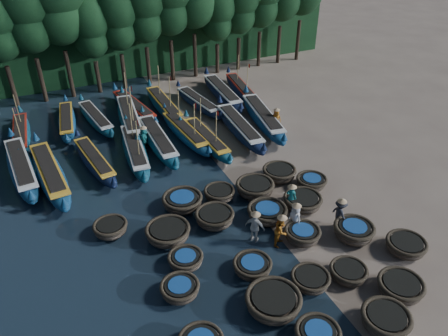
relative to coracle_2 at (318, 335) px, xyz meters
name	(u,v)px	position (x,y,z in m)	size (l,w,h in m)	color
ground	(249,202)	(1.84, 9.34, -0.41)	(120.00, 120.00, 0.00)	#7E6E5C
foliage_wall	(133,20)	(1.84, 32.84, 4.59)	(40.00, 3.00, 10.00)	black
coracle_2	(318,335)	(0.00, 0.00, 0.00)	(2.13, 2.13, 0.71)	#4B3E2F
coracle_3	(386,320)	(2.94, -0.63, 0.05)	(2.16, 2.16, 0.81)	#4B3E2F
coracle_4	(400,287)	(4.83, 0.49, 0.01)	(2.56, 2.56, 0.74)	#4B3E2F
coracle_6	(273,302)	(-0.79, 2.16, 0.05)	(2.95, 2.95, 0.81)	#4B3E2F
coracle_7	(310,279)	(1.44, 2.60, -0.05)	(1.84, 1.84, 0.64)	#4B3E2F
coracle_8	(348,272)	(3.32, 2.23, -0.05)	(1.80, 1.80, 0.64)	#4B3E2F
coracle_9	(406,245)	(7.06, 2.43, -0.01)	(2.07, 2.07, 0.70)	#4B3E2F
coracle_10	(180,289)	(-4.18, 4.58, -0.02)	(1.99, 1.99, 0.68)	#4B3E2F
coracle_11	(186,259)	(-3.29, 6.22, -0.04)	(1.96, 1.96, 0.64)	#4B3E2F
coracle_12	(252,266)	(-0.58, 4.45, -0.03)	(2.10, 2.10, 0.66)	#4B3E2F
coracle_13	(302,234)	(2.81, 5.32, 0.01)	(2.27, 2.27, 0.74)	#4B3E2F
coracle_14	(354,231)	(5.32, 4.33, 0.08)	(2.61, 2.61, 0.84)	#4B3E2F
coracle_15	(168,232)	(-3.45, 8.37, 0.03)	(2.87, 2.87, 0.77)	#4B3E2F
coracle_16	(215,217)	(-0.76, 8.45, 0.03)	(2.19, 2.19, 0.78)	#4B3E2F
coracle_17	(267,212)	(2.03, 7.60, 0.04)	(2.43, 2.43, 0.78)	#4B3E2F
coracle_18	(303,201)	(4.37, 7.63, 0.03)	(2.32, 2.32, 0.77)	#4B3E2F
coracle_19	(312,182)	(5.97, 9.07, 0.01)	(2.13, 2.13, 0.72)	#4B3E2F
coracle_20	(111,228)	(-6.06, 10.00, -0.01)	(1.83, 1.83, 0.71)	#4B3E2F
coracle_21	(182,201)	(-1.84, 10.53, 0.05)	(2.42, 2.42, 0.80)	#4B3E2F
coracle_22	(219,193)	(0.41, 10.40, -0.02)	(1.84, 1.84, 0.69)	#4B3E2F
coracle_23	(255,188)	(2.51, 9.91, 0.07)	(2.64, 2.64, 0.85)	#4B3E2F
coracle_24	(279,173)	(4.67, 10.71, 0.03)	(2.17, 2.17, 0.78)	#4B3E2F
long_boat_0	(22,167)	(-9.87, 17.96, 0.18)	(2.22, 8.77, 1.55)	navy
long_boat_1	(50,173)	(-8.33, 16.48, 0.18)	(2.29, 8.86, 1.57)	navy
long_boat_2	(95,161)	(-5.51, 16.98, 0.08)	(2.28, 7.35, 1.30)	#0D1433
long_boat_3	(135,150)	(-2.80, 17.07, 0.14)	(2.30, 8.12, 3.47)	navy
long_boat_4	(158,140)	(-0.96, 17.77, 0.15)	(1.65, 8.44, 1.49)	navy
long_boat_5	(185,132)	(1.20, 18.10, 0.12)	(1.96, 7.81, 3.33)	navy
long_boat_6	(206,139)	(2.22, 16.56, 0.09)	(1.63, 7.51, 3.19)	navy
long_boat_7	(239,127)	(5.07, 17.04, 0.16)	(2.03, 8.57, 1.51)	#0D1433
long_boat_8	(263,117)	(7.41, 17.69, 0.19)	(3.04, 8.91, 1.59)	navy
long_boat_9	(21,134)	(-9.62, 22.89, 0.08)	(1.75, 7.36, 3.13)	navy
long_boat_10	(67,121)	(-6.30, 23.66, 0.07)	(2.15, 7.20, 1.28)	navy
long_boat_11	(96,118)	(-4.21, 23.20, 0.08)	(2.22, 7.26, 1.29)	navy
long_boat_12	(130,118)	(-1.89, 21.91, 0.19)	(2.60, 8.85, 3.79)	navy
long_boat_13	(134,107)	(-1.05, 23.73, 0.13)	(2.71, 7.95, 1.42)	navy
long_boat_14	(164,105)	(1.26, 23.13, 0.14)	(1.45, 8.19, 3.48)	navy
long_boat_15	(198,102)	(4.05, 22.56, 0.08)	(2.26, 7.30, 1.30)	#0D1433
long_boat_16	(222,93)	(6.62, 23.39, 0.16)	(2.02, 8.55, 1.51)	#0D1433
long_boat_17	(241,89)	(8.51, 23.63, 0.10)	(2.31, 7.48, 3.20)	#0D1433
fisherman_0	(295,217)	(2.87, 6.15, 0.50)	(0.62, 0.88, 1.92)	silver
fisherman_1	(291,196)	(3.65, 7.78, 0.51)	(0.68, 0.71, 1.83)	#1B716F
fisherman_2	(281,230)	(1.65, 5.58, 0.52)	(1.09, 1.06, 1.97)	#AC6117
fisherman_3	(340,213)	(5.20, 5.43, 0.50)	(0.68, 1.15, 1.96)	black
fisherman_4	(255,226)	(0.56, 6.33, 0.55)	(1.01, 1.10, 2.01)	silver
fisherman_5	(144,138)	(-1.87, 17.91, 0.47)	(1.11, 1.64, 1.89)	#1B716F
fisherman_6	(276,119)	(7.91, 16.58, 0.47)	(0.91, 0.95, 1.84)	#AC6117
tree_3	(23,4)	(-7.26, 29.34, 7.58)	(4.92, 4.92, 11.60)	black
tree_5	(89,24)	(-2.66, 29.34, 5.56)	(3.68, 3.68, 8.68)	black
tree_6	(116,13)	(-0.36, 29.34, 6.23)	(4.09, 4.09, 9.65)	black
tree_7	(142,2)	(1.94, 29.34, 6.91)	(4.51, 4.51, 10.63)	black
tree_10	(217,10)	(8.84, 29.34, 5.56)	(3.68, 3.68, 8.68)	black
tree_11	(239,0)	(11.14, 29.34, 6.23)	(4.09, 4.09, 9.65)	black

